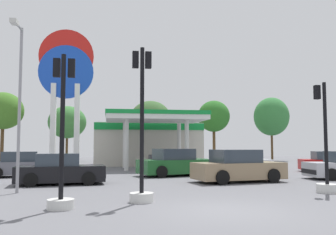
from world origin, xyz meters
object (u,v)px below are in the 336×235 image
station_pole_sign (66,80)px  tree_2 (151,118)px  car_6 (176,163)px  tree_4 (271,117)px  car_0 (22,165)px  car_1 (60,170)px  tree_1 (67,122)px  tree_3 (214,116)px  traffic_signal_2 (326,166)px  car_5 (330,162)px  traffic_signal_0 (142,150)px  car_3 (238,167)px  car_2 (239,163)px  corner_streetlamp (19,91)px  tree_0 (3,111)px  traffic_signal_1 (62,156)px

station_pole_sign → tree_2: (7.88, 9.34, -2.31)m
car_6 → tree_4: bearing=51.4°
car_0 → car_1: 5.57m
station_pole_sign → tree_1: 11.95m
station_pole_sign → car_6: 12.54m
tree_1 → tree_3: bearing=-5.8°
car_6 → traffic_signal_2: (4.49, -8.68, 0.29)m
tree_1 → tree_2: (9.00, -2.25, 0.39)m
car_0 → tree_1: (0.53, 18.46, 3.68)m
traffic_signal_2 → tree_3: size_ratio=0.64×
car_5 → car_6: bearing=-172.4°
car_1 → car_5: 18.38m
car_1 → traffic_signal_2: (10.83, -4.80, 0.37)m
station_pole_sign → tree_4: size_ratio=1.49×
car_1 → tree_1: tree_1 is taller
car_5 → traffic_signal_0: 18.21m
car_3 → traffic_signal_2: traffic_signal_2 is taller
car_2 → traffic_signal_0: traffic_signal_0 is taller
car_6 → corner_streetlamp: size_ratio=0.75×
traffic_signal_2 → tree_1: bearing=115.1°
station_pole_sign → tree_0: size_ratio=1.50×
station_pole_sign → car_2: (12.16, -6.25, -6.38)m
station_pole_sign → tree_3: size_ratio=1.63×
car_5 → tree_3: bearing=102.6°
traffic_signal_0 → tree_0: bearing=113.1°
car_6 → corner_streetlamp: (-7.59, -7.08, 3.26)m
car_6 → tree_3: bearing=66.8°
traffic_signal_0 → tree_3: tree_3 is taller
car_1 → tree_4: size_ratio=0.57×
car_0 → traffic_signal_0: size_ratio=0.85×
traffic_signal_1 → car_0: bearing=107.8°
car_5 → car_6: (-11.23, -1.51, 0.10)m
car_2 → car_3: size_ratio=0.89×
tree_1 → tree_2: tree_2 is taller
car_3 → tree_4: size_ratio=0.65×
tree_2 → car_5: bearing=-55.1°
traffic_signal_2 → tree_4: bearing=69.0°
station_pole_sign → corner_streetlamp: bearing=-90.2°
traffic_signal_2 → tree_0: size_ratio=0.59×
car_1 → tree_0: bearing=111.4°
tree_0 → tree_4: tree_4 is taller
traffic_signal_0 → corner_streetlamp: 5.87m
tree_3 → tree_1: bearing=174.2°
tree_1 → traffic_signal_1: bearing=-83.9°
car_2 → tree_3: (2.98, 16.19, 4.39)m
car_2 → corner_streetlamp: 15.32m
traffic_signal_1 → tree_0: tree_0 is taller
traffic_signal_0 → tree_0: (-12.31, 28.82, 3.75)m
traffic_signal_2 → corner_streetlamp: (-12.08, 1.60, 2.97)m
car_2 → car_3: bearing=-110.8°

